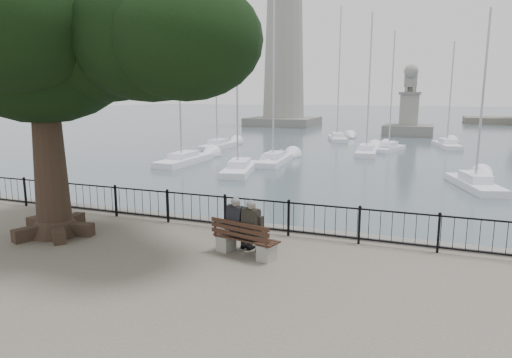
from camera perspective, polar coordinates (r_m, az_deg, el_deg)
The scene contains 17 objects.
harbor at distance 14.19m, azimuth 0.73°, elevation -8.02°, with size 260.00×260.00×1.20m.
railing at distance 13.43m, azimuth 0.00°, elevation -4.37°, with size 22.06×0.06×1.00m.
bench at distance 11.60m, azimuth -1.41°, elevation -8.01°, with size 1.84×0.94×0.93m.
person_left at distance 11.71m, azimuth -2.11°, elevation -6.00°, with size 0.54×0.79×1.48m.
person_right at distance 11.44m, azimuth -0.19°, elevation -6.40°, with size 0.54×0.79×1.48m.
tree at distance 13.70m, azimuth -22.67°, elevation 16.61°, with size 10.52×7.34×8.59m.
lighthouse at distance 75.59m, azimuth 3.55°, elevation 16.97°, with size 10.49×10.49×31.95m.
lion_monument at distance 59.68m, azimuth 18.56°, elevation 7.25°, with size 5.84×5.84×8.65m.
sailboat_a at distance 29.71m, azimuth -2.06°, elevation 1.46°, with size 2.88×5.95×11.56m.
sailboat_b at distance 33.60m, azimuth 2.31°, elevation 2.53°, with size 1.97×5.67×11.87m.
sailboat_c at distance 27.41m, azimuth 25.66°, elevation -0.44°, with size 2.94×5.51×9.49m.
sailboat_e at distance 43.40m, azimuth -4.71°, elevation 4.34°, with size 1.62×5.77×12.57m.
sailboat_f at distance 42.83m, azimuth 16.30°, elevation 3.83°, with size 2.65×4.99×10.57m.
sailboat_g at distance 47.54m, azimuth 22.72°, elevation 4.03°, with size 2.79×5.78×10.02m.
sailboat_h at distance 51.31m, azimuth 10.15°, elevation 5.22°, with size 3.21×5.94×14.33m.
sailboat_i at distance 33.94m, azimuth -9.00°, elevation 2.47°, with size 1.74×6.15×12.00m.
sailboat_j at distance 39.88m, azimuth 13.68°, elevation 3.50°, with size 1.97×5.76×11.69m.
Camera 1 is at (4.64, -9.62, 4.01)m, focal length 32.00 mm.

